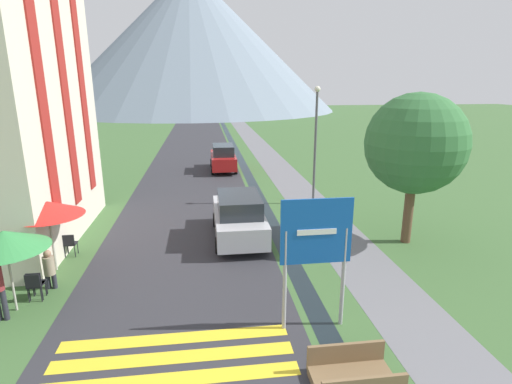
# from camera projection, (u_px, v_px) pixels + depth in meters

# --- Properties ---
(ground_plane) EXTENTS (160.00, 160.00, 0.00)m
(ground_plane) POSITION_uv_depth(u_px,v_px,m) (232.00, 183.00, 24.65)
(ground_plane) COLOR #3D6033
(road) EXTENTS (6.40, 60.00, 0.01)m
(road) POSITION_uv_depth(u_px,v_px,m) (194.00, 155.00, 33.89)
(road) COLOR #2D2D33
(road) RESTS_ON ground_plane
(footpath) EXTENTS (2.20, 60.00, 0.01)m
(footpath) POSITION_uv_depth(u_px,v_px,m) (265.00, 153.00, 34.66)
(footpath) COLOR slate
(footpath) RESTS_ON ground_plane
(drainage_channel) EXTENTS (0.60, 60.00, 0.00)m
(drainage_channel) POSITION_uv_depth(u_px,v_px,m) (238.00, 154.00, 34.36)
(drainage_channel) COLOR black
(drainage_channel) RESTS_ON ground_plane
(crosswalk_marking) EXTENTS (5.44, 1.84, 0.01)m
(crosswalk_marking) POSITION_uv_depth(u_px,v_px,m) (174.00, 357.00, 9.02)
(crosswalk_marking) COLOR yellow
(crosswalk_marking) RESTS_ON ground_plane
(mountain_distant) EXTENTS (60.38, 60.38, 28.53)m
(mountain_distant) POSITION_uv_depth(u_px,v_px,m) (192.00, 41.00, 84.37)
(mountain_distant) COLOR slate
(mountain_distant) RESTS_ON ground_plane
(road_sign) EXTENTS (1.75, 0.11, 3.40)m
(road_sign) POSITION_uv_depth(u_px,v_px,m) (316.00, 245.00, 9.58)
(road_sign) COLOR #9E9EA3
(road_sign) RESTS_ON ground_plane
(footbridge) EXTENTS (1.70, 1.10, 0.65)m
(footbridge) POSITION_uv_depth(u_px,v_px,m) (354.00, 377.00, 8.10)
(footbridge) COLOR brown
(footbridge) RESTS_ON ground_plane
(parked_car_near) EXTENTS (1.97, 4.50, 1.82)m
(parked_car_near) POSITION_uv_depth(u_px,v_px,m) (239.00, 216.00, 15.67)
(parked_car_near) COLOR #B2B2B7
(parked_car_near) RESTS_ON ground_plane
(parked_car_far) EXTENTS (1.74, 4.14, 1.82)m
(parked_car_far) POSITION_uv_depth(u_px,v_px,m) (223.00, 158.00, 27.75)
(parked_car_far) COLOR #A31919
(parked_car_far) RESTS_ON ground_plane
(cafe_chair_far_left) EXTENTS (0.40, 0.40, 0.85)m
(cafe_chair_far_left) POSITION_uv_depth(u_px,v_px,m) (70.00, 243.00, 14.11)
(cafe_chair_far_left) COLOR black
(cafe_chair_far_left) RESTS_ON ground_plane
(cafe_chair_near_right) EXTENTS (0.40, 0.40, 0.85)m
(cafe_chair_near_right) POSITION_uv_depth(u_px,v_px,m) (36.00, 283.00, 11.33)
(cafe_chair_near_right) COLOR black
(cafe_chair_near_right) RESTS_ON ground_plane
(cafe_chair_near_left) EXTENTS (0.40, 0.40, 0.85)m
(cafe_chair_near_left) POSITION_uv_depth(u_px,v_px,m) (35.00, 284.00, 11.25)
(cafe_chair_near_left) COLOR black
(cafe_chair_near_left) RESTS_ON ground_plane
(cafe_umbrella_front_green) EXTENTS (2.19, 2.19, 2.31)m
(cafe_umbrella_front_green) POSITION_uv_depth(u_px,v_px,m) (4.00, 240.00, 10.35)
(cafe_umbrella_front_green) COLOR #B7B2A8
(cafe_umbrella_front_green) RESTS_ON ground_plane
(cafe_umbrella_middle_red) EXTENTS (2.19, 2.19, 2.37)m
(cafe_umbrella_middle_red) POSITION_uv_depth(u_px,v_px,m) (48.00, 208.00, 12.66)
(cafe_umbrella_middle_red) COLOR #B7B2A8
(cafe_umbrella_middle_red) RESTS_ON ground_plane
(person_seated_near) EXTENTS (0.32, 0.32, 1.24)m
(person_seated_near) POSITION_uv_depth(u_px,v_px,m) (49.00, 267.00, 11.87)
(person_seated_near) COLOR #282833
(person_seated_near) RESTS_ON ground_plane
(streetlamp) EXTENTS (0.28, 0.28, 5.82)m
(streetlamp) POSITION_uv_depth(u_px,v_px,m) (316.00, 137.00, 19.53)
(streetlamp) COLOR #515156
(streetlamp) RESTS_ON ground_plane
(tree_by_path) EXTENTS (3.69, 3.69, 5.69)m
(tree_by_path) POSITION_uv_depth(u_px,v_px,m) (416.00, 144.00, 14.53)
(tree_by_path) COLOR brown
(tree_by_path) RESTS_ON ground_plane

